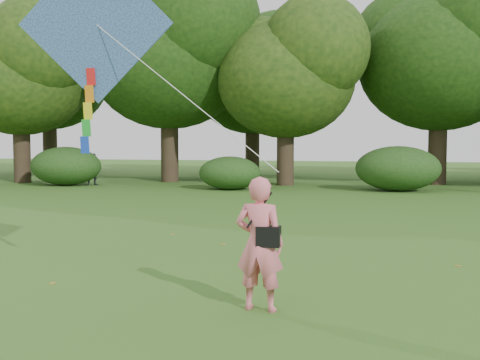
# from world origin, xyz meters

# --- Properties ---
(ground) EXTENTS (100.00, 100.00, 0.00)m
(ground) POSITION_xyz_m (0.00, 0.00, 0.00)
(ground) COLOR #265114
(ground) RESTS_ON ground
(man_kite_flyer) EXTENTS (0.67, 0.48, 1.72)m
(man_kite_flyer) POSITION_xyz_m (0.42, -0.40, 0.86)
(man_kite_flyer) COLOR #E46B79
(man_kite_flyer) RESTS_ON ground
(bystander_left) EXTENTS (0.92, 0.88, 1.49)m
(bystander_left) POSITION_xyz_m (-10.75, 18.12, 0.75)
(bystander_left) COLOR #292E37
(bystander_left) RESTS_ON ground
(crossbody_bag) EXTENTS (0.43, 0.20, 0.70)m
(crossbody_bag) POSITION_xyz_m (0.54, -0.43, 0.97)
(crossbody_bag) COLOR black
(crossbody_bag) RESTS_ON ground
(flying_kite) EXTENTS (4.15, 1.32, 3.34)m
(flying_kite) POSITION_xyz_m (-2.29, 0.67, 3.88)
(flying_kite) COLOR #24599C
(flying_kite) RESTS_ON ground
(tree_line) EXTENTS (54.70, 15.30, 9.48)m
(tree_line) POSITION_xyz_m (1.67, 22.88, 5.60)
(tree_line) COLOR #3A2D1E
(tree_line) RESTS_ON ground
(shrub_band) EXTENTS (39.15, 3.22, 1.88)m
(shrub_band) POSITION_xyz_m (-0.72, 17.60, 0.86)
(shrub_band) COLOR #264919
(shrub_band) RESTS_ON ground
(fallen_leaves) EXTENTS (11.79, 10.75, 0.01)m
(fallen_leaves) POSITION_xyz_m (-0.23, 1.30, 0.01)
(fallen_leaves) COLOR olive
(fallen_leaves) RESTS_ON ground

